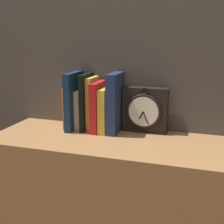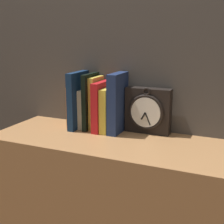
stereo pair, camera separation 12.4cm
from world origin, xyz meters
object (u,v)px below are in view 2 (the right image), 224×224
(book_slot5_red, at_px, (101,106))
(book_slot2_cream, at_px, (86,108))
(book_slot0_orange, at_px, (75,106))
(book_slot1_navy, at_px, (78,100))
(clock, at_px, (148,111))
(book_slot6_yellow, at_px, (109,110))
(book_slot4_yellow, at_px, (96,103))
(book_slot3_black, at_px, (91,101))
(book_slot7_navy, at_px, (118,103))

(book_slot5_red, bearing_deg, book_slot2_cream, 169.80)
(book_slot0_orange, bearing_deg, book_slot5_red, -3.88)
(book_slot1_navy, xyz_separation_m, book_slot5_red, (0.11, 0.01, -0.02))
(clock, relative_size, book_slot1_navy, 0.80)
(book_slot0_orange, relative_size, book_slot5_red, 0.87)
(book_slot5_red, xyz_separation_m, book_slot6_yellow, (0.03, 0.00, -0.01))
(book_slot0_orange, relative_size, book_slot1_navy, 0.74)
(book_slot0_orange, distance_m, book_slot2_cream, 0.05)
(book_slot6_yellow, bearing_deg, book_slot4_yellow, 168.59)
(book_slot3_black, relative_size, book_slot5_red, 1.15)
(book_slot0_orange, relative_size, book_slot6_yellow, 0.98)
(book_slot2_cream, bearing_deg, book_slot3_black, -17.38)
(book_slot0_orange, bearing_deg, book_slot6_yellow, -1.98)
(book_slot5_red, bearing_deg, clock, 12.07)
(book_slot3_black, xyz_separation_m, book_slot4_yellow, (0.02, 0.01, -0.01))
(book_slot0_orange, relative_size, book_slot2_cream, 1.08)
(book_slot0_orange, relative_size, book_slot4_yellow, 0.81)
(book_slot6_yellow, bearing_deg, book_slot5_red, -174.49)
(book_slot1_navy, bearing_deg, book_slot4_yellow, 15.66)
(book_slot5_red, height_order, book_slot7_navy, book_slot7_navy)
(book_slot4_yellow, relative_size, book_slot5_red, 1.08)
(book_slot0_orange, distance_m, book_slot7_navy, 0.22)
(book_slot1_navy, relative_size, book_slot7_navy, 0.99)
(book_slot2_cream, height_order, book_slot7_navy, book_slot7_navy)
(book_slot2_cream, relative_size, book_slot3_black, 0.70)
(book_slot7_navy, bearing_deg, book_slot5_red, -178.53)
(book_slot6_yellow, relative_size, book_slot7_navy, 0.75)
(book_slot4_yellow, relative_size, book_slot7_navy, 0.91)
(book_slot0_orange, bearing_deg, book_slot2_cream, 6.24)
(book_slot2_cream, height_order, book_slot4_yellow, book_slot4_yellow)
(book_slot5_red, bearing_deg, book_slot7_navy, 1.47)
(book_slot0_orange, height_order, book_slot5_red, book_slot5_red)
(book_slot4_yellow, distance_m, book_slot5_red, 0.04)
(book_slot0_orange, relative_size, book_slot3_black, 0.76)
(book_slot1_navy, distance_m, book_slot2_cream, 0.05)
(book_slot1_navy, relative_size, book_slot4_yellow, 1.09)
(clock, distance_m, book_slot2_cream, 0.29)
(book_slot2_cream, bearing_deg, book_slot4_yellow, 2.24)
(book_slot3_black, bearing_deg, book_slot4_yellow, 25.17)
(book_slot1_navy, height_order, book_slot4_yellow, book_slot1_navy)
(book_slot0_orange, xyz_separation_m, book_slot3_black, (0.08, -0.00, 0.03))
(book_slot1_navy, bearing_deg, book_slot3_black, 11.51)
(book_slot6_yellow, bearing_deg, book_slot7_navy, -1.94)
(book_slot6_yellow, bearing_deg, book_slot1_navy, -176.72)
(book_slot3_black, xyz_separation_m, book_slot5_red, (0.06, -0.01, -0.02))
(book_slot0_orange, bearing_deg, book_slot1_navy, -30.32)
(book_slot5_red, height_order, book_slot6_yellow, book_slot5_red)
(book_slot0_orange, distance_m, book_slot3_black, 0.09)
(book_slot1_navy, height_order, book_slot6_yellow, book_slot1_navy)
(clock, distance_m, book_slot3_black, 0.26)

